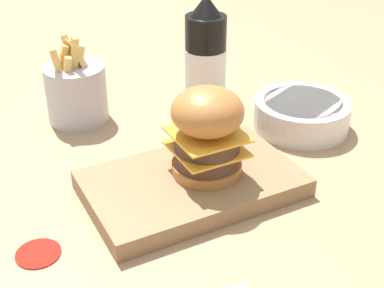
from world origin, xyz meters
name	(u,v)px	position (x,y,z in m)	size (l,w,h in m)	color
ground_plane	(137,181)	(0.00, 0.00, 0.00)	(6.00, 6.00, 0.00)	#9E7A56
serving_board	(192,184)	(-0.06, 0.06, 0.01)	(0.29, 0.18, 0.03)	olive
burger	(207,131)	(-0.08, 0.06, 0.09)	(0.10, 0.10, 0.12)	#AD6B33
ketchup_bottle	(205,65)	(-0.19, -0.13, 0.10)	(0.07, 0.07, 0.21)	black
fries_basket	(76,92)	(0.01, -0.23, 0.05)	(0.10, 0.10, 0.16)	#B7B7BC
side_bowl	(302,113)	(-0.31, -0.02, 0.03)	(0.16, 0.16, 0.05)	silver
ketchup_puddle	(38,253)	(0.16, 0.09, 0.00)	(0.05, 0.05, 0.00)	#B21E14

